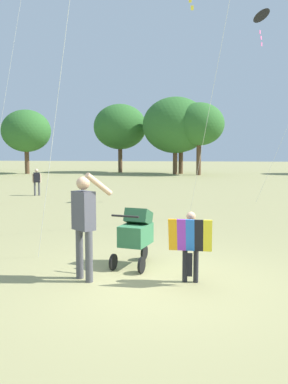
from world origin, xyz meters
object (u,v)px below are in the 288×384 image
at_px(kite_orange_delta, 262,18).
at_px(person_couple_left, 37,180).
at_px(stroller, 136,232).
at_px(person_adult_flyer, 84,218).
at_px(child_with_butterfly_kite, 191,240).

height_order(kite_orange_delta, person_couple_left, kite_orange_delta).
xyz_separation_m(stroller, kite_orange_delta, (3.49, 8.94, 6.20)).
bearing_deg(person_adult_flyer, person_couple_left, 114.14).
relative_size(kite_orange_delta, person_couple_left, 6.02).
relative_size(child_with_butterfly_kite, person_couple_left, 0.94).
bearing_deg(person_adult_flyer, child_with_butterfly_kite, 1.64).
relative_size(person_adult_flyer, kite_orange_delta, 0.24).
height_order(person_adult_flyer, person_couple_left, person_adult_flyer).
bearing_deg(kite_orange_delta, stroller, -111.31).
xyz_separation_m(person_adult_flyer, person_couple_left, (-5.05, 11.26, -0.29)).
bearing_deg(person_couple_left, child_with_butterfly_kite, -59.13).
xyz_separation_m(stroller, person_couple_left, (-5.75, 10.37, 0.09)).
bearing_deg(person_couple_left, kite_orange_delta, -8.76).
bearing_deg(kite_orange_delta, person_adult_flyer, -113.08).
bearing_deg(stroller, child_with_butterfly_kite, -41.71).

